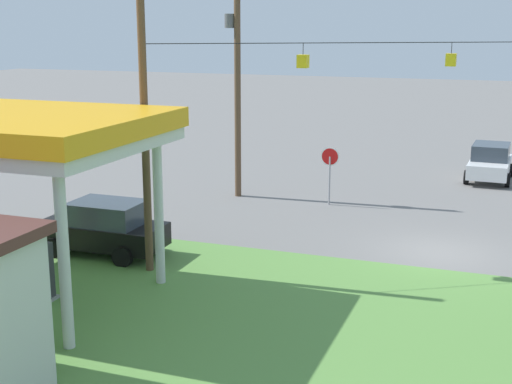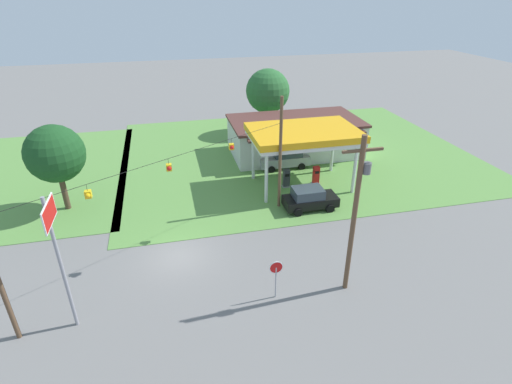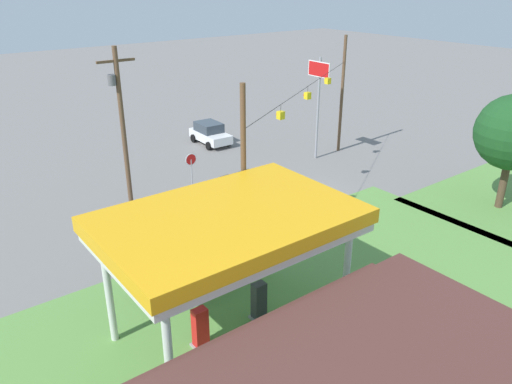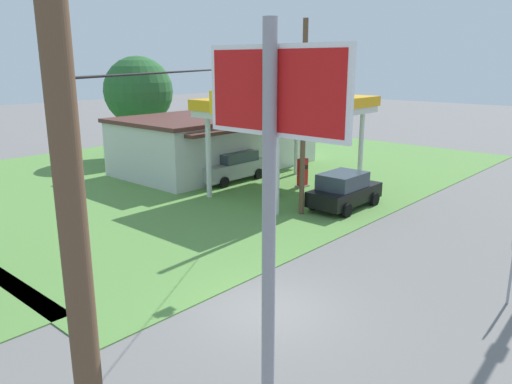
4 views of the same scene
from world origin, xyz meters
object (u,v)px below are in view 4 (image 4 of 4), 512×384
(fuel_pump_far, at_px, (303,174))
(car_at_pumps_rear, at_px, (232,166))
(fuel_pump_near, at_px, (272,182))
(gas_station_canopy, at_px, (289,107))
(car_at_pumps_front, at_px, (344,190))
(gas_station_store, at_px, (217,141))
(stop_sign_overhead, at_px, (272,202))
(tree_behind_station, at_px, (138,91))

(fuel_pump_far, height_order, car_at_pumps_rear, car_at_pumps_rear)
(fuel_pump_near, relative_size, car_at_pumps_rear, 0.35)
(gas_station_canopy, height_order, car_at_pumps_front, gas_station_canopy)
(gas_station_store, xyz_separation_m, car_at_pumps_front, (-2.61, -11.74, -0.92))
(gas_station_store, relative_size, car_at_pumps_rear, 2.75)
(gas_station_store, xyz_separation_m, fuel_pump_far, (-0.46, -7.58, -1.05))
(stop_sign_overhead, bearing_deg, car_at_pumps_front, 28.64)
(gas_station_canopy, xyz_separation_m, car_at_pumps_rear, (-0.27, 4.17, -3.79))
(gas_station_canopy, xyz_separation_m, fuel_pump_near, (-1.39, -0.00, -3.92))
(tree_behind_station, bearing_deg, gas_station_store, -81.74)
(gas_station_canopy, xyz_separation_m, car_at_pumps_front, (-0.76, -4.17, -3.79))
(car_at_pumps_rear, bearing_deg, car_at_pumps_front, 86.46)
(fuel_pump_near, distance_m, car_at_pumps_front, 4.21)
(gas_station_canopy, height_order, fuel_pump_near, gas_station_canopy)
(gas_station_canopy, distance_m, fuel_pump_near, 4.16)
(gas_station_canopy, bearing_deg, stop_sign_overhead, -142.46)
(gas_station_canopy, height_order, gas_station_store, gas_station_canopy)
(fuel_pump_far, distance_m, car_at_pumps_front, 4.69)
(fuel_pump_near, xyz_separation_m, tree_behind_station, (2.17, 14.86, 4.19))
(tree_behind_station, bearing_deg, fuel_pump_far, -87.68)
(gas_station_canopy, relative_size, car_at_pumps_rear, 1.86)
(gas_station_store, relative_size, car_at_pumps_front, 3.13)
(fuel_pump_far, bearing_deg, stop_sign_overhead, -144.62)
(fuel_pump_near, xyz_separation_m, car_at_pumps_front, (0.62, -4.17, 0.13))
(fuel_pump_near, bearing_deg, car_at_pumps_rear, 74.98)
(stop_sign_overhead, xyz_separation_m, tree_behind_station, (17.66, 27.82, -0.40))
(car_at_pumps_front, distance_m, tree_behind_station, 19.51)
(fuel_pump_near, relative_size, car_at_pumps_front, 0.39)
(fuel_pump_near, distance_m, stop_sign_overhead, 20.72)
(gas_station_store, xyz_separation_m, car_at_pumps_rear, (-2.11, -3.41, -0.91))
(gas_station_canopy, xyz_separation_m, stop_sign_overhead, (-16.88, -12.97, 0.67))
(gas_station_canopy, relative_size, tree_behind_station, 1.20)
(fuel_pump_far, bearing_deg, tree_behind_station, 92.32)
(gas_station_canopy, relative_size, fuel_pump_far, 5.37)
(car_at_pumps_front, bearing_deg, stop_sign_overhead, -151.72)
(gas_station_canopy, bearing_deg, fuel_pump_near, -179.94)
(car_at_pumps_front, distance_m, stop_sign_overhead, 18.89)
(car_at_pumps_front, relative_size, tree_behind_station, 0.57)
(gas_station_canopy, xyz_separation_m, tree_behind_station, (0.78, 14.85, 0.26))
(gas_station_canopy, height_order, car_at_pumps_rear, gas_station_canopy)
(stop_sign_overhead, bearing_deg, car_at_pumps_rear, 45.89)
(stop_sign_overhead, bearing_deg, fuel_pump_near, 39.93)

